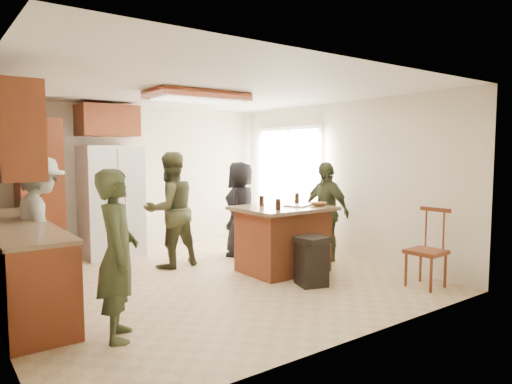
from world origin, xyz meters
TOP-DOWN VIEW (x-y plane):
  - room_shell at (4.37, 1.64)m, footprint 8.00×5.20m
  - person_front_left at (-1.62, -1.21)m, footprint 0.60×0.68m
  - person_behind_left at (-0.09, 0.90)m, footprint 0.87×0.59m
  - person_behind_right at (1.17, 0.91)m, footprint 0.90×0.85m
  - person_side_right at (2.05, -0.15)m, footprint 0.49×0.92m
  - person_counter at (-1.90, 0.63)m, footprint 0.61×1.12m
  - left_cabinetry at (-2.24, 0.40)m, footprint 0.64×3.00m
  - back_wall_units at (-1.33, 2.20)m, footprint 1.80×0.60m
  - refrigerator at (-0.55, 2.12)m, footprint 0.90×0.76m
  - kitchen_island at (1.09, -0.27)m, footprint 1.28×1.03m
  - island_items at (1.34, -0.34)m, footprint 0.90×0.69m
  - trash_bin at (0.94, -1.03)m, footprint 0.43×0.43m
  - spindle_chair at (2.07, -1.93)m, footprint 0.44×0.44m

SIDE VIEW (x-z plane):
  - trash_bin at x=0.94m, z-range 0.00..0.63m
  - spindle_chair at x=2.07m, z-range -0.04..0.95m
  - kitchen_island at x=1.09m, z-range 0.01..0.94m
  - person_behind_right at x=1.17m, z-range 0.00..1.54m
  - person_side_right at x=2.05m, z-range 0.00..1.55m
  - person_front_left at x=-1.62m, z-range 0.00..1.55m
  - person_counter at x=-1.90m, z-range 0.00..1.67m
  - person_behind_left at x=-0.09m, z-range 0.00..1.70m
  - room_shell at x=4.37m, z-range -1.63..3.37m
  - refrigerator at x=-0.55m, z-range 0.00..1.80m
  - left_cabinetry at x=-2.24m, z-range -0.19..2.11m
  - island_items at x=1.34m, z-range 0.89..1.04m
  - back_wall_units at x=-1.33m, z-range 0.15..2.60m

